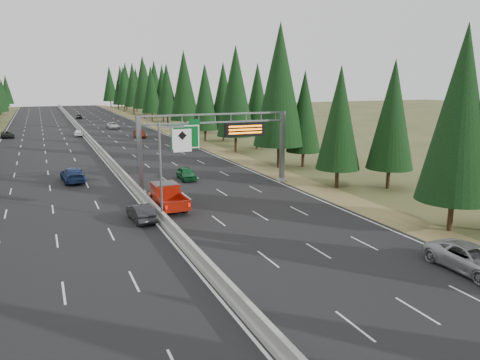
% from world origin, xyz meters
% --- Properties ---
extents(road, '(32.00, 260.00, 0.08)m').
position_xyz_m(road, '(0.00, 80.00, 0.04)').
color(road, black).
rests_on(road, ground).
extents(shoulder_right, '(3.60, 260.00, 0.06)m').
position_xyz_m(shoulder_right, '(17.80, 80.00, 0.03)').
color(shoulder_right, olive).
rests_on(shoulder_right, ground).
extents(median_barrier, '(0.70, 260.00, 0.85)m').
position_xyz_m(median_barrier, '(0.00, 80.00, 0.41)').
color(median_barrier, gray).
rests_on(median_barrier, road).
extents(sign_gantry, '(16.75, 0.98, 7.80)m').
position_xyz_m(sign_gantry, '(8.92, 34.88, 5.27)').
color(sign_gantry, slate).
rests_on(sign_gantry, road).
extents(hov_sign_pole, '(2.80, 0.50, 8.00)m').
position_xyz_m(hov_sign_pole, '(0.58, 24.97, 4.72)').
color(hov_sign_pole, slate).
rests_on(hov_sign_pole, road).
extents(tree_row_right, '(11.60, 241.45, 18.69)m').
position_xyz_m(tree_row_right, '(21.91, 81.15, 9.32)').
color(tree_row_right, black).
rests_on(tree_row_right, ground).
extents(silver_minivan, '(2.67, 5.71, 1.58)m').
position_xyz_m(silver_minivan, '(14.50, 8.00, 0.87)').
color(silver_minivan, '#9FA0A4').
rests_on(silver_minivan, road).
extents(red_pickup, '(2.28, 6.39, 2.08)m').
position_xyz_m(red_pickup, '(1.50, 29.35, 1.23)').
color(red_pickup, black).
rests_on(red_pickup, road).
extents(car_ahead_green, '(1.85, 4.26, 1.43)m').
position_xyz_m(car_ahead_green, '(6.53, 40.00, 0.79)').
color(car_ahead_green, '#145A2B').
rests_on(car_ahead_green, road).
extents(car_ahead_dkred, '(1.70, 4.72, 1.55)m').
position_xyz_m(car_ahead_dkred, '(9.47, 81.71, 0.85)').
color(car_ahead_dkred, '#641B0E').
rests_on(car_ahead_dkred, road).
extents(car_ahead_dkgrey, '(2.24, 5.07, 1.45)m').
position_xyz_m(car_ahead_dkgrey, '(14.50, 65.78, 0.80)').
color(car_ahead_dkgrey, black).
rests_on(car_ahead_dkgrey, road).
extents(car_ahead_white, '(2.44, 5.14, 1.42)m').
position_xyz_m(car_ahead_white, '(7.36, 102.02, 0.79)').
color(car_ahead_white, white).
rests_on(car_ahead_white, road).
extents(car_ahead_far, '(2.05, 4.24, 1.40)m').
position_xyz_m(car_ahead_far, '(2.35, 134.33, 0.78)').
color(car_ahead_far, black).
rests_on(car_ahead_far, road).
extents(car_onc_near, '(1.72, 4.31, 1.40)m').
position_xyz_m(car_onc_near, '(-1.50, 25.99, 0.78)').
color(car_onc_near, black).
rests_on(car_onc_near, road).
extents(car_onc_blue, '(2.62, 5.70, 1.61)m').
position_xyz_m(car_onc_blue, '(-5.51, 43.83, 0.89)').
color(car_onc_blue, navy).
rests_on(car_onc_blue, road).
extents(car_onc_white, '(1.68, 4.00, 1.35)m').
position_xyz_m(car_onc_white, '(-1.50, 89.06, 0.75)').
color(car_onc_white, white).
rests_on(car_onc_white, road).
extents(car_onc_far, '(2.73, 5.22, 1.40)m').
position_xyz_m(car_onc_far, '(-14.50, 91.89, 0.78)').
color(car_onc_far, black).
rests_on(car_onc_far, road).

